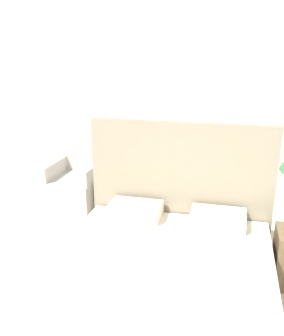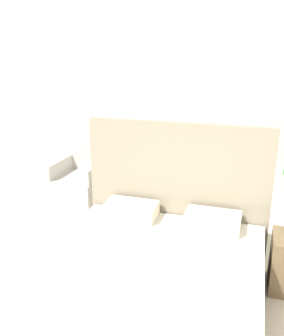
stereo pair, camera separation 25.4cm
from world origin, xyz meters
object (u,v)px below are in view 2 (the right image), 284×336
at_px(bed, 147,288).
at_px(armchair_near_window_right, 156,196).
at_px(armchair_near_window_left, 79,186).
at_px(side_table, 115,198).

xyz_separation_m(bed, armchair_near_window_right, (-0.44, 1.83, -0.00)).
bearing_deg(armchair_near_window_left, armchair_near_window_right, 1.12).
bearing_deg(armchair_near_window_left, side_table, -4.76).
height_order(bed, side_table, bed).
height_order(armchair_near_window_left, armchair_near_window_right, same).
bearing_deg(armchair_near_window_right, side_table, -179.37).
relative_size(bed, armchair_near_window_left, 2.32).
distance_m(armchair_near_window_left, armchair_near_window_right, 1.06).
height_order(armchair_near_window_left, side_table, armchair_near_window_left).
xyz_separation_m(armchair_near_window_left, armchair_near_window_right, (1.06, -0.00, 0.00)).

